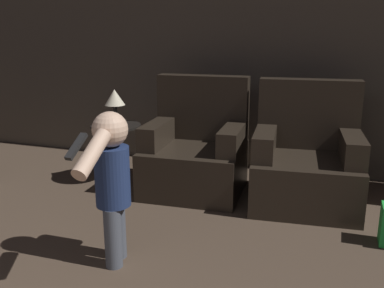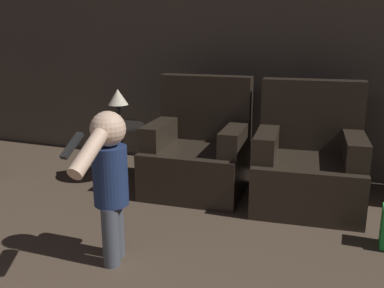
% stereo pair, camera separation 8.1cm
% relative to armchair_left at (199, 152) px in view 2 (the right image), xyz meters
% --- Properties ---
extents(wall_back, '(8.40, 0.05, 2.60)m').
position_rel_armchair_left_xyz_m(wall_back, '(-0.02, 0.76, 0.97)').
color(wall_back, '#51493F').
rests_on(wall_back, ground_plane).
extents(armchair_left, '(0.86, 0.82, 0.97)m').
position_rel_armchair_left_xyz_m(armchair_left, '(0.00, 0.00, 0.00)').
color(armchair_left, black).
rests_on(armchair_left, ground_plane).
extents(armchair_right, '(0.89, 0.84, 0.97)m').
position_rel_armchair_left_xyz_m(armchair_right, '(0.93, -0.00, 0.00)').
color(armchair_right, black).
rests_on(armchair_right, ground_plane).
extents(person_toddler, '(0.20, 0.62, 0.93)m').
position_rel_armchair_left_xyz_m(person_toddler, '(-0.07, -1.34, 0.22)').
color(person_toddler, '#474C56').
rests_on(person_toddler, ground_plane).
extents(side_table, '(0.45, 0.45, 0.54)m').
position_rel_armchair_left_xyz_m(side_table, '(-0.74, -0.06, 0.11)').
color(side_table, black).
rests_on(side_table, ground_plane).
extents(lamp, '(0.18, 0.18, 0.32)m').
position_rel_armchair_left_xyz_m(lamp, '(-0.74, -0.06, 0.45)').
color(lamp, '#262626').
rests_on(lamp, side_table).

